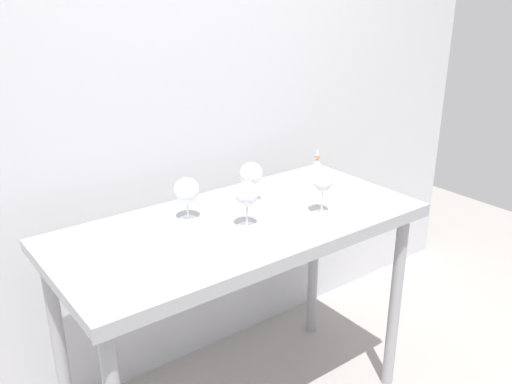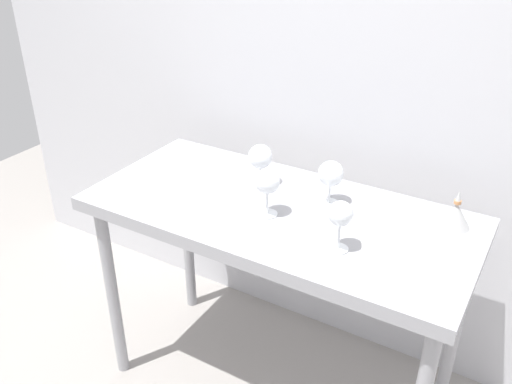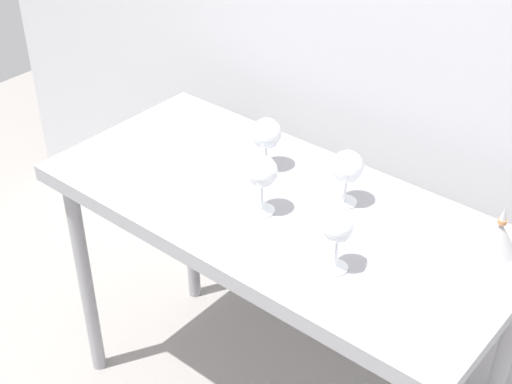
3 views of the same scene
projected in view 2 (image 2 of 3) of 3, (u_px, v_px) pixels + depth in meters
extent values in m
cube|color=silver|center=(341.00, 65.00, 2.16)|extent=(3.80, 0.04, 2.60)
cube|color=#98989D|center=(279.00, 212.00, 1.99)|extent=(1.40, 0.64, 0.04)
cube|color=#98989D|center=(230.00, 258.00, 1.75)|extent=(1.40, 0.01, 0.05)
cylinder|color=#98989D|center=(112.00, 292.00, 2.30)|extent=(0.05, 0.05, 0.86)
cylinder|color=#98989D|center=(187.00, 234.00, 2.69)|extent=(0.05, 0.05, 0.86)
cylinder|color=#98989D|center=(455.00, 326.00, 2.12)|extent=(0.05, 0.05, 0.86)
cylinder|color=white|center=(260.00, 184.00, 2.14)|extent=(0.07, 0.07, 0.00)
cylinder|color=white|center=(260.00, 175.00, 2.12)|extent=(0.01, 0.01, 0.07)
sphere|color=white|center=(260.00, 156.00, 2.09)|extent=(0.09, 0.09, 0.09)
cylinder|color=maroon|center=(260.00, 160.00, 2.09)|extent=(0.07, 0.07, 0.03)
cylinder|color=white|center=(329.00, 203.00, 2.01)|extent=(0.07, 0.07, 0.00)
cylinder|color=white|center=(330.00, 193.00, 1.99)|extent=(0.01, 0.01, 0.08)
sphere|color=white|center=(331.00, 174.00, 1.95)|extent=(0.09, 0.09, 0.09)
cylinder|color=maroon|center=(331.00, 178.00, 1.96)|extent=(0.06, 0.06, 0.02)
cylinder|color=white|center=(267.00, 214.00, 1.94)|extent=(0.07, 0.07, 0.00)
cylinder|color=white|center=(267.00, 202.00, 1.92)|extent=(0.01, 0.01, 0.09)
sphere|color=white|center=(267.00, 181.00, 1.88)|extent=(0.09, 0.09, 0.09)
cylinder|color=maroon|center=(267.00, 185.00, 1.88)|extent=(0.06, 0.06, 0.02)
cylinder|color=white|center=(338.00, 249.00, 1.75)|extent=(0.07, 0.07, 0.00)
cylinder|color=white|center=(339.00, 236.00, 1.73)|extent=(0.01, 0.01, 0.09)
sphere|color=white|center=(341.00, 213.00, 1.69)|extent=(0.08, 0.08, 0.08)
cylinder|color=#5A1526|center=(340.00, 217.00, 1.69)|extent=(0.06, 0.06, 0.03)
cube|color=white|center=(386.00, 240.00, 1.80)|extent=(0.26, 0.30, 0.00)
cube|color=white|center=(205.00, 172.00, 2.23)|extent=(0.27, 0.29, 0.00)
cone|color=#B3B3B3|center=(455.00, 215.00, 1.85)|extent=(0.11, 0.11, 0.09)
cylinder|color=#C17F4C|center=(458.00, 202.00, 1.83)|extent=(0.02, 0.02, 0.01)
cone|color=#B3B3B3|center=(459.00, 195.00, 1.82)|extent=(0.02, 0.02, 0.04)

